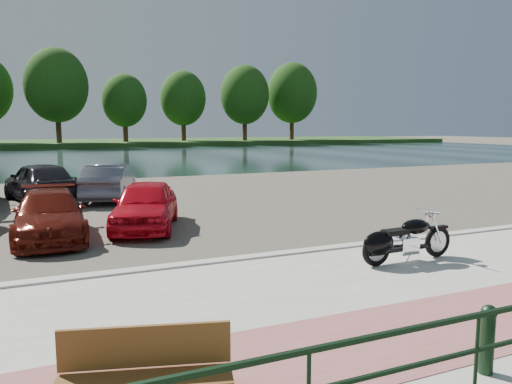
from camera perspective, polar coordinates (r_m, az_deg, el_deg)
ground at (r=10.12m, az=14.47°, el=-9.34°), size 200.00×200.00×0.00m
promenade at (r=9.38m, az=18.33°, el=-10.53°), size 60.00×6.00×0.10m
pink_path at (r=8.39m, az=25.40°, el=-12.68°), size 60.00×2.00×0.01m
kerb at (r=11.67m, az=8.36°, el=-6.55°), size 60.00×0.30×0.14m
parking_lot at (r=19.73m, az=-5.71°, el=-0.84°), size 60.00×18.00×0.04m
river at (r=48.03m, az=-16.64°, el=3.82°), size 120.00×40.00×0.00m
far_bank at (r=79.83m, az=-19.62°, el=5.30°), size 120.00×24.00×0.60m
bollards at (r=6.32m, az=23.91°, el=-15.09°), size 10.68×0.18×0.81m
far_trees at (r=74.22m, az=-16.08°, el=10.86°), size 70.25×10.68×12.52m
motorcycle at (r=10.70m, az=16.11°, el=-5.37°), size 2.33×0.75×1.05m
park_bench at (r=5.60m, az=-12.56°, el=-18.88°), size 1.85×0.92×0.72m
car_3 at (r=13.74m, az=-22.52°, el=-2.43°), size 1.82×4.26×1.22m
car_4 at (r=14.24m, az=-12.50°, el=-1.43°), size 2.80×4.27×1.35m
car_8 at (r=20.50m, az=-23.44°, el=1.10°), size 2.93×4.82×1.54m
car_9 at (r=20.15m, az=-16.38°, el=1.13°), size 2.70×4.51×1.40m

